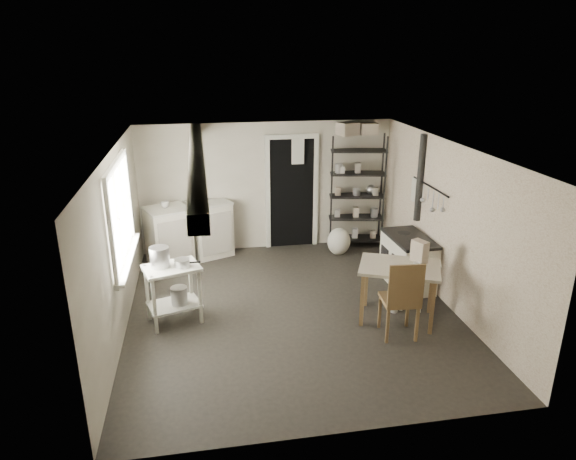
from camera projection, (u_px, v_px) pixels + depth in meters
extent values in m
plane|color=black|center=(292.00, 310.00, 7.26)|extent=(5.00, 5.00, 0.00)
plane|color=white|center=(292.00, 149.00, 6.49)|extent=(5.00, 5.00, 0.00)
cube|color=#BAB39F|center=(267.00, 187.00, 9.20)|extent=(4.50, 0.02, 2.30)
cube|color=#BAB39F|center=(342.00, 329.00, 4.56)|extent=(4.50, 0.02, 2.30)
cube|color=#BAB39F|center=(118.00, 244.00, 6.51)|extent=(0.02, 5.00, 2.30)
cube|color=#BAB39F|center=(448.00, 224.00, 7.24)|extent=(0.02, 5.00, 2.30)
cylinder|color=#B0B0B2|center=(160.00, 257.00, 6.66)|extent=(0.29, 0.29, 0.27)
cylinder|color=#B0B0B2|center=(182.00, 263.00, 6.70)|extent=(0.22, 0.22, 0.11)
cylinder|color=#B0B0B2|center=(179.00, 296.00, 6.84)|extent=(0.23, 0.23, 0.24)
imported|color=silver|center=(197.00, 206.00, 8.73)|extent=(0.34, 0.34, 0.07)
imported|color=silver|center=(165.00, 208.00, 8.56)|extent=(0.15, 0.15, 0.11)
imported|color=silver|center=(342.00, 174.00, 9.18)|extent=(0.09, 0.09, 0.18)
cube|color=#C1B29B|center=(347.00, 139.00, 8.92)|extent=(0.40, 0.37, 0.22)
cube|color=#C1B29B|center=(368.00, 139.00, 9.03)|extent=(0.32, 0.30, 0.20)
cube|color=#C1B29B|center=(420.00, 246.00, 6.83)|extent=(0.20, 0.25, 0.32)
imported|color=silver|center=(417.00, 268.00, 6.69)|extent=(0.09, 0.09, 0.08)
ellipsoid|color=beige|center=(339.00, 242.00, 9.13)|extent=(0.45, 0.40, 0.50)
cylinder|color=silver|center=(394.00, 307.00, 7.20)|extent=(0.11, 0.11, 0.14)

